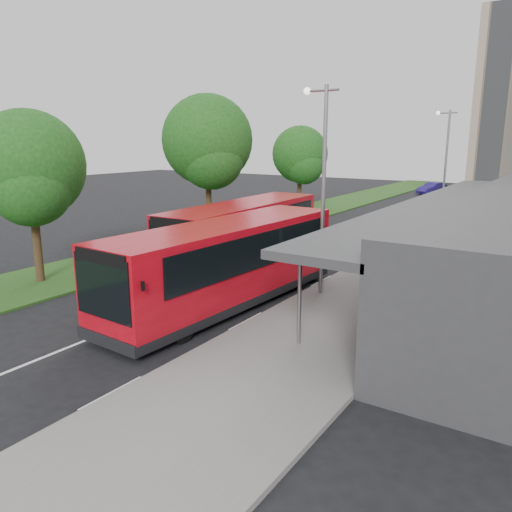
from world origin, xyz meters
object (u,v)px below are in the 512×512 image
at_px(tree_near, 31,173).
at_px(car_near, 455,194).
at_px(tree_far, 300,158).
at_px(lamp_post_near, 322,178).
at_px(tree_mid, 208,146).
at_px(bus_second, 244,233).
at_px(litter_bin, 410,253).
at_px(bollard, 430,225).
at_px(lamp_post_far, 445,160).
at_px(car_far, 433,188).
at_px(bus_main, 226,264).

distance_m(tree_near, car_near, 43.22).
xyz_separation_m(tree_far, lamp_post_near, (11.13, -19.05, 0.04)).
distance_m(tree_mid, bus_second, 8.31).
xyz_separation_m(litter_bin, bollard, (-1.18, 8.28, 0.09)).
bearing_deg(lamp_post_far, lamp_post_near, -90.00).
bearing_deg(bus_second, tree_mid, 140.12).
xyz_separation_m(tree_near, lamp_post_far, (11.13, 24.95, -0.09)).
height_order(tree_mid, car_near, tree_mid).
bearing_deg(bus_second, lamp_post_near, -27.51).
bearing_deg(bus_second, tree_far, 107.18).
bearing_deg(car_far, car_near, -27.38).
bearing_deg(tree_far, lamp_post_far, 4.87).
height_order(tree_far, car_far, tree_far).
relative_size(lamp_post_far, car_far, 1.95).
distance_m(lamp_post_far, bus_main, 23.32).
bearing_deg(car_near, bus_main, -94.38).
height_order(bus_main, bus_second, bus_main).
bearing_deg(lamp_post_far, bollard, -84.67).
height_order(lamp_post_far, bus_main, lamp_post_far).
distance_m(lamp_post_far, bus_second, 18.48).
height_order(bus_second, car_far, bus_second).
relative_size(bus_second, litter_bin, 12.15).
xyz_separation_m(tree_near, tree_mid, (-0.00, 12.00, 0.93)).
height_order(tree_near, bollard, tree_near).
bearing_deg(litter_bin, tree_far, 136.96).
relative_size(tree_far, litter_bin, 7.95).
bearing_deg(car_near, bollard, -86.77).
height_order(tree_far, lamp_post_far, lamp_post_far).
xyz_separation_m(car_near, car_far, (-3.17, 3.79, 0.13)).
bearing_deg(car_far, bus_main, -63.01).
height_order(lamp_post_far, bus_second, lamp_post_far).
xyz_separation_m(bus_main, litter_bin, (4.01, 10.15, -1.02)).
height_order(bollard, car_near, bollard).
distance_m(tree_near, bus_main, 9.49).
bearing_deg(tree_mid, lamp_post_near, -32.36).
xyz_separation_m(tree_mid, litter_bin, (12.73, 0.11, -5.13)).
relative_size(lamp_post_near, litter_bin, 8.78).
distance_m(lamp_post_near, bus_main, 4.93).
bearing_deg(lamp_post_far, bus_second, -107.41).
height_order(tree_near, tree_mid, tree_mid).
relative_size(tree_mid, car_far, 2.16).
height_order(tree_mid, litter_bin, tree_mid).
height_order(bus_second, car_near, bus_second).
xyz_separation_m(tree_near, litter_bin, (12.73, 12.11, -4.20)).
bearing_deg(lamp_post_far, litter_bin, -82.89).
xyz_separation_m(litter_bin, car_far, (-7.36, 33.83, 0.07)).
bearing_deg(bus_second, litter_bin, 30.94).
bearing_deg(bollard, lamp_post_far, 95.33).
distance_m(litter_bin, car_far, 34.62).
distance_m(lamp_post_far, bollard, 6.09).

